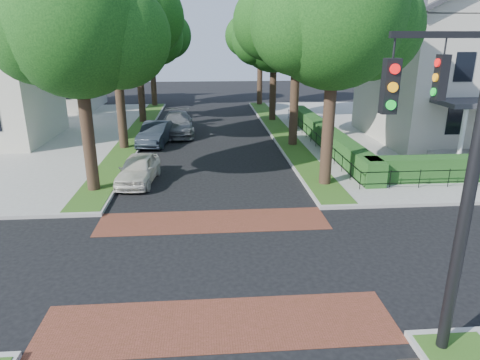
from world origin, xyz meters
name	(u,v)px	position (x,y,z in m)	size (l,w,h in m)	color
ground	(215,261)	(0.00, 0.00, 0.00)	(120.00, 120.00, 0.00)	black
sidewalk_ne	(460,130)	(19.50, 19.00, 0.07)	(30.00, 30.00, 0.15)	gray
crosswalk_far	(213,221)	(0.00, 3.20, 0.01)	(9.00, 2.20, 0.01)	brown
crosswalk_near	(218,324)	(0.00, -3.20, 0.01)	(9.00, 2.20, 0.01)	brown
grass_strip_ne	(281,131)	(5.40, 19.10, 0.16)	(1.60, 29.80, 0.02)	#294D16
grass_strip_nw	(136,134)	(-5.40, 19.10, 0.16)	(1.60, 29.80, 0.02)	#294D16
tree_right_near	(336,20)	(5.60, 7.24, 7.63)	(7.75, 6.67, 10.66)	black
tree_right_mid	(298,19)	(5.61, 15.25, 7.99)	(8.25, 7.09, 11.22)	black
tree_right_far	(275,37)	(5.60, 24.22, 6.91)	(7.25, 6.23, 9.74)	black
tree_right_back	(261,34)	(5.60, 33.23, 7.27)	(7.50, 6.45, 10.20)	black
tree_left_near	(80,28)	(-5.40, 7.23, 7.27)	(7.50, 6.45, 10.20)	black
tree_left_mid	(115,12)	(-5.39, 15.24, 8.34)	(8.00, 6.88, 11.48)	black
tree_left_far	(139,34)	(-5.40, 24.22, 7.12)	(7.00, 6.02, 9.86)	black
tree_left_back	(152,32)	(-5.40, 33.24, 7.41)	(7.75, 6.66, 10.44)	black
hedge_main_road	(325,135)	(7.70, 15.00, 0.75)	(1.00, 18.00, 1.20)	#1D4919
fence_main_road	(314,137)	(6.90, 15.00, 0.60)	(0.06, 18.00, 0.90)	black
house_victorian	(472,51)	(17.51, 15.92, 6.02)	(13.00, 13.05, 12.48)	#BCB7A9
house_left_far	(46,58)	(-15.49, 31.99, 5.04)	(10.00, 9.00, 10.14)	#BCB7A9
traffic_signal	(460,153)	(4.89, -4.41, 4.71)	(2.17, 2.00, 8.00)	black
parked_car_front	(138,169)	(-3.60, 8.27, 0.70)	(1.65, 4.11, 1.40)	silver
parked_car_middle	(156,133)	(-3.60, 16.30, 0.76)	(1.60, 4.60, 1.51)	#202730
parked_car_rear	(178,124)	(-2.30, 19.35, 0.81)	(2.27, 5.58, 1.62)	slate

